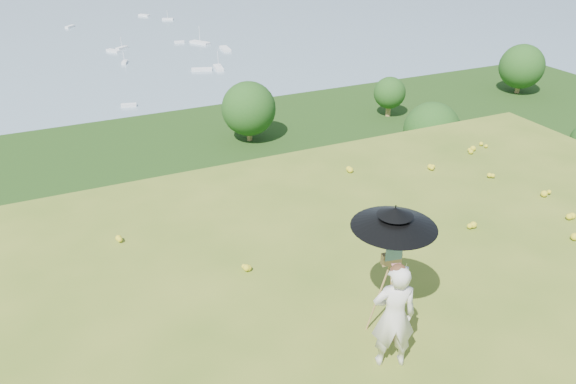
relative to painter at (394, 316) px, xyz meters
name	(u,v)px	position (x,y,z in m)	size (l,w,h in m)	color
ground	(498,332)	(1.72, -0.16, -0.76)	(14.00, 14.00, 0.00)	#537120
forest_slope	(155,341)	(1.72, 34.84, -29.76)	(140.00, 56.00, 22.00)	#1A350E
shoreline_tier	(100,209)	(1.72, 74.84, -36.76)	(170.00, 28.00, 8.00)	#736D5C
bay_water	(36,16)	(1.72, 239.84, -34.76)	(700.00, 700.00, 0.00)	gray
slope_trees	(135,201)	(1.72, 34.84, -15.76)	(110.00, 50.00, 6.00)	#184E17
harbor_town	(93,171)	(1.72, 74.84, -30.26)	(110.00, 22.00, 5.00)	silver
moored_boats	(2,68)	(-10.78, 160.84, -34.41)	(140.00, 140.00, 0.70)	white
wildflowers	(486,318)	(1.72, 0.09, -0.70)	(10.00, 10.50, 0.12)	yellow
painter	(394,316)	(0.00, 0.00, 0.00)	(0.56, 0.37, 1.53)	silver
field_easel	(388,290)	(0.28, 0.54, -0.06)	(0.54, 0.54, 1.41)	olive
sun_umbrella	(393,234)	(0.29, 0.57, 0.82)	(1.12, 1.12, 0.84)	black
painter_cap	(399,269)	(0.00, 0.00, 0.72)	(0.20, 0.24, 0.10)	#D47479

